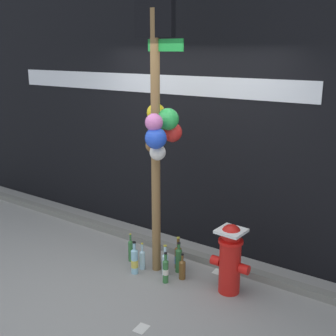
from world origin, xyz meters
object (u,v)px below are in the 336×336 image
object	(u,v)px
bottle_4	(142,259)
bottle_7	(178,257)
bottle_2	(135,261)
bottle_8	(179,259)
bottle_3	(166,270)
bottle_0	(131,250)
bottle_1	(165,263)
fire_hydrant	(230,257)
bottle_5	(156,252)
memorial_post	(159,121)
bottle_6	(182,269)

from	to	relation	value
bottle_4	bottle_7	size ratio (longest dim) A/B	0.84
bottle_4	bottle_7	distance (m)	0.41
bottle_2	bottle_8	bearing A→B (deg)	38.40
bottle_2	bottle_3	size ratio (longest dim) A/B	1.09
bottle_0	bottle_8	world-z (taller)	bottle_8
bottle_2	bottle_3	world-z (taller)	bottle_2
bottle_1	bottle_4	size ratio (longest dim) A/B	1.12
bottle_0	bottle_8	xyz separation A→B (m)	(0.61, 0.11, 0.01)
fire_hydrant	bottle_2	distance (m)	1.11
bottle_5	fire_hydrant	bearing A→B (deg)	-2.83
bottle_2	bottle_7	bearing A→B (deg)	48.91
memorial_post	bottle_5	xyz separation A→B (m)	(-0.12, 0.09, -1.57)
bottle_5	bottle_8	bearing A→B (deg)	-0.84
memorial_post	bottle_0	world-z (taller)	memorial_post
fire_hydrant	bottle_5	xyz separation A→B (m)	(-0.99, 0.05, -0.24)
bottle_0	bottle_3	xyz separation A→B (m)	(0.62, -0.17, 0.00)
memorial_post	bottle_8	size ratio (longest dim) A/B	8.13
memorial_post	bottle_8	distance (m)	1.58
memorial_post	bottle_4	xyz separation A→B (m)	(-0.17, -0.09, -1.59)
fire_hydrant	bottle_0	distance (m)	1.30
bottle_1	bottle_8	bearing A→B (deg)	59.95
bottle_4	bottle_8	world-z (taller)	bottle_8
bottle_2	bottle_3	xyz separation A→B (m)	(0.40, 0.03, -0.01)
memorial_post	bottle_5	size ratio (longest dim) A/B	8.18
bottle_3	bottle_7	world-z (taller)	bottle_7
bottle_1	bottle_4	world-z (taller)	bottle_1
bottle_0	bottle_5	distance (m)	0.31
fire_hydrant	bottle_8	world-z (taller)	fire_hydrant
bottle_5	bottle_7	size ratio (longest dim) A/B	0.93
bottle_0	bottle_5	world-z (taller)	bottle_5
bottle_4	bottle_5	bearing A→B (deg)	74.05
bottle_1	bottle_3	xyz separation A→B (m)	(0.10, -0.13, -0.00)
fire_hydrant	bottle_2	size ratio (longest dim) A/B	1.95
bottle_0	bottle_2	bearing A→B (deg)	-42.12
fire_hydrant	bottle_3	size ratio (longest dim) A/B	2.14
bottle_4	bottle_5	world-z (taller)	bottle_5
fire_hydrant	bottle_4	bearing A→B (deg)	-172.55
bottle_1	bottle_6	xyz separation A→B (m)	(0.20, 0.04, -0.03)
bottle_3	bottle_7	bearing A→B (deg)	101.26
bottle_5	bottle_0	bearing A→B (deg)	-158.43
bottle_0	bottle_4	size ratio (longest dim) A/B	1.09
bottle_2	bottle_5	world-z (taller)	bottle_2
bottle_6	bottle_7	distance (m)	0.25
bottle_4	bottle_0	bearing A→B (deg)	162.79
bottle_6	memorial_post	bearing A→B (deg)	176.34
bottle_6	bottle_4	bearing A→B (deg)	-171.61
memorial_post	bottle_2	size ratio (longest dim) A/B	7.59
bottle_1	bottle_7	xyz separation A→B (m)	(0.03, 0.22, -0.01)
bottle_1	bottle_2	size ratio (longest dim) A/B	0.94
fire_hydrant	bottle_2	world-z (taller)	fire_hydrant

